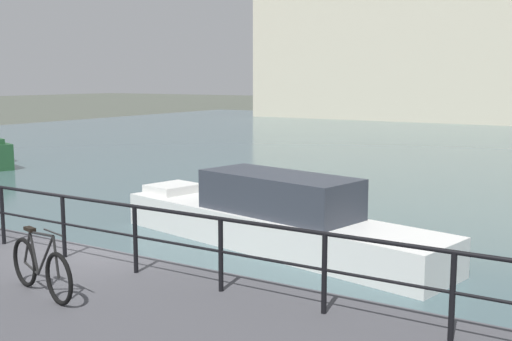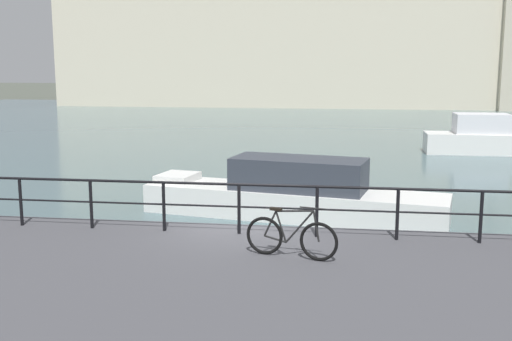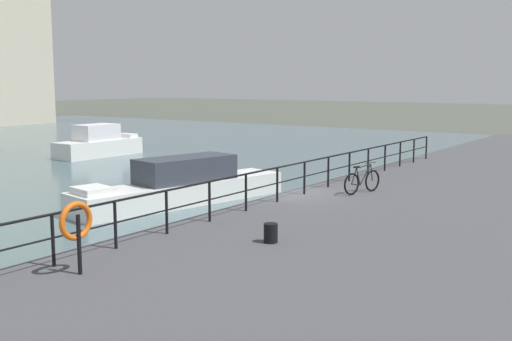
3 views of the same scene
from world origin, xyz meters
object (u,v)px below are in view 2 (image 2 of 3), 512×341
moored_small_launch (292,194)px  moored_red_daysailer (484,138)px  harbor_building (375,42)px  parked_bicycle (291,237)px

moored_small_launch → moored_red_daysailer: moored_red_daysailer is taller
harbor_building → moored_red_daysailer: (3.97, -37.50, -6.00)m
moored_small_launch → harbor_building: bearing=-83.7°
moored_red_daysailer → moored_small_launch: bearing=-120.1°
harbor_building → parked_bicycle: bearing=-93.9°
moored_small_launch → moored_red_daysailer: size_ratio=1.59×
moored_small_launch → moored_red_daysailer: bearing=-109.0°
harbor_building → moored_red_daysailer: harbor_building is taller
harbor_building → moored_small_launch: bearing=-95.0°
moored_small_launch → parked_bicycle: bearing=105.8°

